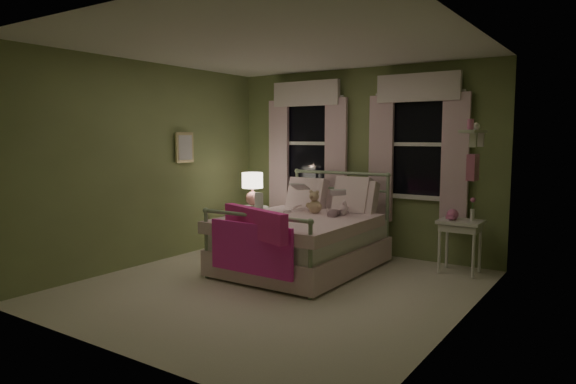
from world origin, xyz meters
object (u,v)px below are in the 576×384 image
Objects in this scene: child_left at (303,190)px; child_right at (340,194)px; nightstand_right at (460,228)px; bed at (303,239)px; teddy_bear at (315,204)px; table_lamp at (252,186)px; nightstand_left at (253,223)px.

child_right is (0.56, 0.00, -0.02)m from child_left.
bed is at bearing -152.25° from nightstand_right.
teddy_bear is (-0.01, 0.27, 0.42)m from bed.
bed is at bearing 49.60° from child_right.
table_lamp is at bearing 10.61° from child_left.
child_right is 1.50× the size of table_lamp.
table_lamp is (-0.00, -0.00, 0.54)m from nightstand_left.
bed is 3.18× the size of nightstand_right.
child_right is at bearing 0.14° from table_lamp.
table_lamp is (-1.13, 0.15, 0.16)m from teddy_bear.
nightstand_left is at bearing 159.27° from bed.
child_left is (-0.29, 0.43, 0.57)m from bed.
child_left reaches higher than bed.
child_right reaches higher than table_lamp.
teddy_bear is 1.81m from nightstand_right.
teddy_bear is (-0.28, -0.16, -0.13)m from child_right.
nightstand_right is (1.68, 0.61, -0.24)m from teddy_bear.
teddy_bear reaches higher than nightstand_right.
nightstand_right is (2.81, 0.45, 0.13)m from nightstand_left.
child_right is at bearing -169.63° from child_left.
child_left is 0.85m from table_lamp.
child_right is at bearing -162.21° from nightstand_right.
table_lamp is (-1.13, 0.43, 0.58)m from bed.
table_lamp is at bearing 159.27° from bed.
bed is 0.77m from child_left.
bed is at bearing -88.85° from teddy_bear.
nightstand_right is at bearing 9.17° from table_lamp.
child_right is at bearing 57.61° from bed.
table_lamp reaches higher than nightstand_left.
bed is at bearing -20.73° from table_lamp.
bed is 2.73× the size of child_left.
teddy_bear reaches higher than nightstand_left.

